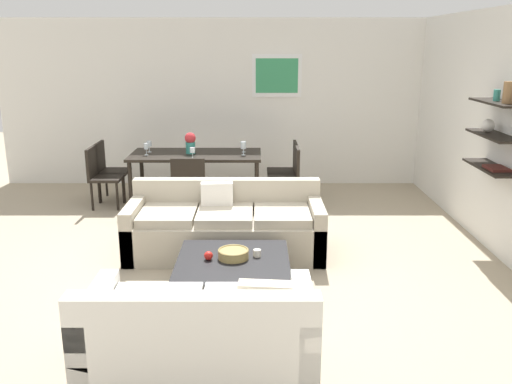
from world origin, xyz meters
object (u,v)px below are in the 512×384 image
object	(u,v)px
apple_on_coffee_table	(208,256)
wine_glass_right_far	(243,145)
wine_glass_left_near	(146,147)
dining_chair_left_near	(100,173)
coffee_table	(233,279)
dining_chair_right_far	(287,167)
dining_chair_right_near	(289,173)
wine_glass_right_near	(243,146)
centerpiece_vase	(190,142)
dining_table	(195,158)
wine_glass_foot	(192,151)
loveseat_white	(200,337)
wine_glass_left_far	(149,144)
sofa_beige	(225,228)
decorative_bowl	(233,253)
candle_jar	(257,253)
dining_chair_foot	(189,185)
dining_chair_left_far	(107,167)

from	to	relation	value
apple_on_coffee_table	wine_glass_right_far	size ratio (longest dim) A/B	0.55
wine_glass_left_near	dining_chair_left_near	bearing A→B (deg)	-172.06
dining_chair_left_near	wine_glass_left_near	distance (m)	0.76
coffee_table	dining_chair_right_far	bearing A→B (deg)	78.37
dining_chair_right_far	dining_chair_left_near	size ratio (longest dim) A/B	1.00
apple_on_coffee_table	dining_chair_right_near	bearing A→B (deg)	72.69
wine_glass_right_near	centerpiece_vase	world-z (taller)	centerpiece_vase
dining_table	wine_glass_left_near	world-z (taller)	wine_glass_left_near
dining_table	wine_glass_foot	size ratio (longest dim) A/B	11.67
wine_glass_foot	wine_glass_left_near	xyz separation A→B (m)	(-0.70, 0.28, -0.00)
loveseat_white	wine_glass_foot	distance (m)	4.02
wine_glass_left_far	centerpiece_vase	world-z (taller)	centerpiece_vase
sofa_beige	dining_chair_left_near	size ratio (longest dim) A/B	2.46
loveseat_white	dining_chair_right_near	world-z (taller)	dining_chair_right_near
dining_chair_right_far	wine_glass_foot	world-z (taller)	wine_glass_foot
dining_chair_right_far	wine_glass_left_far	world-z (taller)	wine_glass_left_far
loveseat_white	apple_on_coffee_table	distance (m)	1.21
decorative_bowl	dining_chair_right_far	bearing A→B (deg)	78.25
wine_glass_foot	coffee_table	bearing A→B (deg)	-76.33
candle_jar	dining_chair_left_near	distance (m)	3.63
dining_table	wine_glass_left_near	distance (m)	0.73
wine_glass_right_near	wine_glass_right_far	bearing A→B (deg)	90.00
sofa_beige	apple_on_coffee_table	distance (m)	1.15
candle_jar	coffee_table	bearing A→B (deg)	-157.61
candle_jar	dining_chair_right_far	world-z (taller)	dining_chair_right_far
dining_chair_foot	decorative_bowl	bearing A→B (deg)	-73.28
wine_glass_foot	wine_glass_left_far	world-z (taller)	wine_glass_left_far
wine_glass_foot	wine_glass_left_near	distance (m)	0.75
decorative_bowl	dining_chair_foot	size ratio (longest dim) A/B	0.33
dining_table	centerpiece_vase	distance (m)	0.24
sofa_beige	wine_glass_left_near	size ratio (longest dim) A/B	12.77
apple_on_coffee_table	centerpiece_vase	size ratio (longest dim) A/B	0.27
sofa_beige	wine_glass_foot	size ratio (longest dim) A/B	13.34
dining_chair_right_near	wine_glass_right_near	size ratio (longest dim) A/B	4.53
sofa_beige	dining_chair_left_near	bearing A→B (deg)	136.68
wine_glass_right_far	wine_glass_foot	distance (m)	0.86
sofa_beige	wine_glass_left_near	bearing A→B (deg)	123.33
centerpiece_vase	dining_chair_foot	bearing A→B (deg)	-85.03
dining_table	apple_on_coffee_table	bearing A→B (deg)	-81.94
dining_chair_foot	dining_chair_right_near	bearing A→B (deg)	25.82
dining_chair_right_far	dining_chair_left_far	distance (m)	2.71
sofa_beige	coffee_table	world-z (taller)	sofa_beige
dining_table	dining_chair_left_near	bearing A→B (deg)	-171.45
dining_table	dining_chair_right_near	xyz separation A→B (m)	(1.36, -0.20, -0.18)
sofa_beige	dining_table	bearing A→B (deg)	105.08
dining_chair_right_far	dining_chair_left_far	xyz separation A→B (m)	(-2.71, 0.00, 0.00)
dining_chair_foot	wine_glass_right_near	size ratio (longest dim) A/B	4.53
wine_glass_right_near	wine_glass_foot	xyz separation A→B (m)	(-0.70, -0.28, -0.02)
wine_glass_right_near	centerpiece_vase	distance (m)	0.79
dining_chair_right_near	dining_chair_left_far	bearing A→B (deg)	171.45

